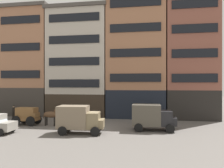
% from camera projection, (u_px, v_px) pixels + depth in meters
% --- Properties ---
extents(ground_plane, '(120.00, 120.00, 0.00)m').
position_uv_depth(ground_plane, '(87.00, 129.00, 22.02)').
color(ground_plane, '#605B56').
extents(building_far_left, '(7.71, 7.38, 16.37)m').
position_uv_depth(building_far_left, '(33.00, 62.00, 33.76)').
color(building_far_left, '#38332D').
rests_on(building_far_left, ground_plane).
extents(building_center_left, '(9.07, 7.38, 15.87)m').
position_uv_depth(building_center_left, '(81.00, 63.00, 32.49)').
color(building_center_left, '#33281E').
rests_on(building_center_left, ground_plane).
extents(building_center_right, '(8.47, 7.38, 17.56)m').
position_uv_depth(building_center_right, '(136.00, 56.00, 31.17)').
color(building_center_right, black).
rests_on(building_center_right, ground_plane).
extents(building_far_right, '(7.10, 7.38, 16.88)m').
position_uv_depth(building_far_right, '(189.00, 57.00, 30.01)').
color(building_far_right, black).
rests_on(building_far_right, ground_plane).
extents(cargo_wagon, '(2.96, 1.63, 1.98)m').
position_uv_depth(cargo_wagon, '(27.00, 115.00, 24.22)').
color(cargo_wagon, brown).
rests_on(cargo_wagon, ground_plane).
extents(draft_horse, '(2.35, 0.68, 2.30)m').
position_uv_depth(draft_horse, '(51.00, 114.00, 23.76)').
color(draft_horse, '#513823').
rests_on(draft_horse, ground_plane).
extents(delivery_truck_near, '(4.35, 2.12, 2.62)m').
position_uv_depth(delivery_truck_near, '(152.00, 116.00, 21.33)').
color(delivery_truck_near, black).
rests_on(delivery_truck_near, ground_plane).
extents(delivery_truck_far, '(4.46, 2.40, 2.62)m').
position_uv_depth(delivery_truck_far, '(79.00, 118.00, 20.04)').
color(delivery_truck_far, '#7A6B4C').
rests_on(delivery_truck_far, ground_plane).
extents(pedestrian_officer, '(0.37, 0.37, 1.79)m').
position_uv_depth(pedestrian_officer, '(14.00, 111.00, 28.73)').
color(pedestrian_officer, black).
rests_on(pedestrian_officer, ground_plane).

